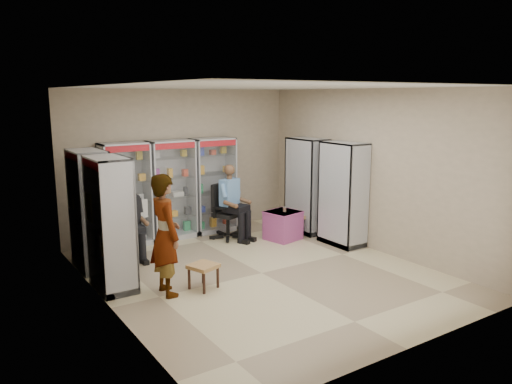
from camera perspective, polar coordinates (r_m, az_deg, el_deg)
floor at (r=8.30m, az=0.65°, el=-9.25°), size 6.00×6.00×0.00m
room_shell at (r=7.84m, az=0.68°, el=4.37°), size 5.02×6.02×3.01m
cabinet_back_left at (r=9.86m, az=-14.65°, el=-0.32°), size 0.90×0.50×2.00m
cabinet_back_mid at (r=10.20m, az=-9.60°, el=0.25°), size 0.90×0.50×2.00m
cabinet_back_right at (r=10.61m, az=-4.91°, el=0.78°), size 0.90×0.50×2.00m
cabinet_right_far at (r=10.58m, az=5.83°, el=0.73°), size 0.90×0.50×2.00m
cabinet_right_near at (r=9.77m, az=9.91°, el=-0.23°), size 0.90×0.50×2.00m
cabinet_left_far at (r=8.73m, az=-18.44°, el=-1.97°), size 0.90×0.50×2.00m
cabinet_left_near at (r=7.70m, az=-16.28°, el=-3.54°), size 0.90×0.50×2.00m
wooden_chair at (r=9.23m, az=-14.49°, el=-4.46°), size 0.42×0.42×0.94m
seated_customer at (r=9.13m, az=-14.44°, el=-3.32°), size 0.44×0.60×1.34m
office_chair at (r=10.13m, az=-3.25°, el=-2.22°), size 0.80×0.80×1.12m
seated_shopkeeper at (r=10.05m, az=-3.12°, el=-1.43°), size 0.68×0.78×1.43m
pink_trunk at (r=10.11m, az=3.10°, el=-3.83°), size 0.71×0.70×0.58m
tea_glass at (r=10.01m, az=3.29°, el=-1.99°), size 0.07×0.07×0.09m
woven_stool_a at (r=10.49m, az=4.59°, el=-3.73°), size 0.44×0.44×0.43m
woven_stool_b at (r=7.67m, az=-6.02°, el=-9.56°), size 0.48×0.48×0.38m
standing_man at (r=7.33m, az=-10.32°, el=-4.84°), size 0.45×0.67×1.79m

